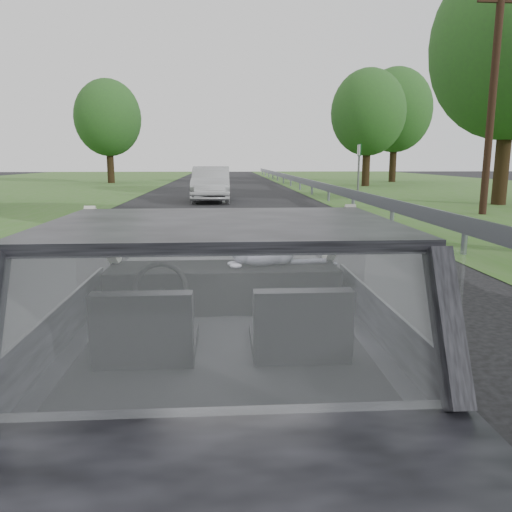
{
  "coord_description": "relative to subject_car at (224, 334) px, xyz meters",
  "views": [
    {
      "loc": [
        0.01,
        -2.78,
        1.73
      ],
      "look_at": [
        0.22,
        0.55,
        1.08
      ],
      "focal_mm": 35.0,
      "sensor_mm": 36.0,
      "label": 1
    }
  ],
  "objects": [
    {
      "name": "cat",
      "position": [
        0.29,
        0.62,
        0.36
      ],
      "size": [
        0.57,
        0.28,
        0.25
      ],
      "primitive_type": "ellipsoid",
      "rotation": [
        0.0,
        0.0,
        0.21
      ],
      "color": "#8C8DA1",
      "rests_on": "dashboard"
    },
    {
      "name": "tree_2",
      "position": [
        9.35,
        29.82,
        2.89
      ],
      "size": [
        4.99,
        4.99,
        7.22
      ],
      "primitive_type": null,
      "rotation": [
        0.0,
        0.0,
        0.05
      ],
      "color": "#264B1F",
      "rests_on": "ground"
    },
    {
      "name": "subject_car",
      "position": [
        0.0,
        0.0,
        0.0
      ],
      "size": [
        1.8,
        4.0,
        1.45
      ],
      "primitive_type": "cube",
      "color": "black",
      "rests_on": "ground"
    },
    {
      "name": "driver_seat",
      "position": [
        -0.4,
        -0.29,
        0.16
      ],
      "size": [
        0.5,
        0.72,
        0.42
      ],
      "primitive_type": "cube",
      "color": "black",
      "rests_on": "subject_car"
    },
    {
      "name": "dashboard",
      "position": [
        0.0,
        0.62,
        0.12
      ],
      "size": [
        1.58,
        0.45,
        0.3
      ],
      "primitive_type": "cube",
      "color": "black",
      "rests_on": "subject_car"
    },
    {
      "name": "guardrail",
      "position": [
        4.3,
        10.0,
        -0.15
      ],
      "size": [
        0.05,
        90.0,
        0.32
      ],
      "primitive_type": "cube",
      "color": "gray",
      "rests_on": "ground"
    },
    {
      "name": "tree_1",
      "position": [
        10.67,
        15.97,
        3.77
      ],
      "size": [
        7.69,
        7.69,
        8.98
      ],
      "primitive_type": null,
      "rotation": [
        0.0,
        0.0,
        -0.38
      ],
      "color": "#264B1F",
      "rests_on": "ground"
    },
    {
      "name": "passenger_seat",
      "position": [
        0.4,
        -0.29,
        0.16
      ],
      "size": [
        0.5,
        0.72,
        0.42
      ],
      "primitive_type": "cube",
      "color": "black",
      "rests_on": "subject_car"
    },
    {
      "name": "tree_6",
      "position": [
        -8.29,
        35.2,
        2.89
      ],
      "size": [
        5.67,
        5.67,
        7.23
      ],
      "primitive_type": null,
      "rotation": [
        0.0,
        0.0,
        0.21
      ],
      "color": "#264B1F",
      "rests_on": "ground"
    },
    {
      "name": "steering_wheel",
      "position": [
        -0.4,
        0.33,
        0.2
      ],
      "size": [
        0.36,
        0.36,
        0.04
      ],
      "primitive_type": "torus",
      "color": "black",
      "rests_on": "dashboard"
    },
    {
      "name": "ground",
      "position": [
        0.0,
        0.0,
        -0.72
      ],
      "size": [
        140.0,
        140.0,
        0.0
      ],
      "primitive_type": "plane",
      "color": "#2B2B2F",
      "rests_on": "ground"
    },
    {
      "name": "utility_pole",
      "position": [
        8.26,
        12.61,
        2.79
      ],
      "size": [
        0.27,
        0.27,
        7.04
      ],
      "primitive_type": "cylinder",
      "rotation": [
        0.0,
        0.0,
        -0.23
      ],
      "color": "#311C12",
      "rests_on": "ground"
    },
    {
      "name": "highway_sign",
      "position": [
        6.84,
        22.38,
        0.52
      ],
      "size": [
        0.2,
        1.0,
        2.49
      ],
      "primitive_type": "cube",
      "rotation": [
        0.0,
        0.0,
        -0.11
      ],
      "color": "#16632E",
      "rests_on": "ground"
    },
    {
      "name": "tree_3",
      "position": [
        13.14,
        35.74,
        3.44
      ],
      "size": [
        6.02,
        6.02,
        8.33
      ],
      "primitive_type": null,
      "rotation": [
        0.0,
        0.0,
        -0.1
      ],
      "color": "#264B1F",
      "rests_on": "ground"
    },
    {
      "name": "other_car",
      "position": [
        -0.5,
        18.47,
        -0.0
      ],
      "size": [
        1.73,
        4.39,
        1.44
      ],
      "primitive_type": "imported",
      "rotation": [
        0.0,
        0.0,
        -0.0
      ],
      "color": "#ACADB0",
      "rests_on": "ground"
    }
  ]
}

